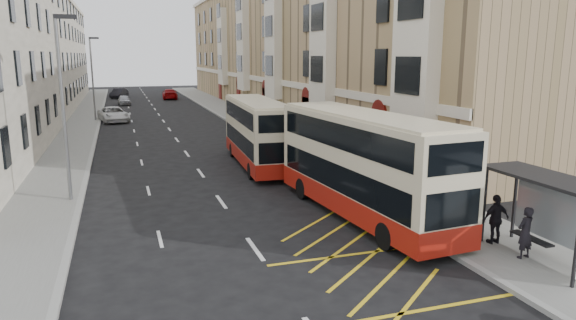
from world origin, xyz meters
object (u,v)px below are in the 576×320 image
object	(u,v)px
car_dark	(119,93)
car_red	(170,94)
bus_shelter	(558,201)
double_decker_rear	(257,133)
street_lamp_far	(93,74)
pedestrian_mid	(470,195)
pedestrian_near	(525,233)
white_van	(113,114)
street_lamp_near	(63,99)
double_decker_front	(363,165)
car_silver	(124,100)
pedestrian_far	(496,219)

from	to	relation	value
car_dark	car_red	xyz separation A→B (m)	(7.13, -4.32, 0.02)
car_dark	bus_shelter	bearing A→B (deg)	-61.70
double_decker_rear	street_lamp_far	bearing A→B (deg)	114.48
double_decker_rear	pedestrian_mid	xyz separation A→B (m)	(5.42, -12.42, -0.96)
bus_shelter	car_red	size ratio (longest dim) A/B	0.82
pedestrian_near	white_van	size ratio (longest dim) A/B	0.32
street_lamp_near	double_decker_front	xyz separation A→B (m)	(11.35, -5.97, -2.47)
car_silver	car_red	distance (m)	9.79
bus_shelter	car_silver	world-z (taller)	bus_shelter
street_lamp_far	double_decker_front	xyz separation A→B (m)	(11.35, -35.97, -2.47)
street_lamp_near	car_red	xyz separation A→B (m)	(9.50, 54.01, -3.89)
car_silver	pedestrian_near	bearing A→B (deg)	-82.14
bus_shelter	pedestrian_near	world-z (taller)	bus_shelter
bus_shelter	pedestrian_far	size ratio (longest dim) A/B	2.48
car_silver	car_dark	world-z (taller)	car_dark
white_van	pedestrian_mid	bearing A→B (deg)	-79.64
bus_shelter	pedestrian_mid	distance (m)	4.96
street_lamp_near	pedestrian_mid	world-z (taller)	street_lamp_near
double_decker_rear	car_silver	world-z (taller)	double_decker_rear
bus_shelter	pedestrian_near	xyz separation A→B (m)	(-0.53, 0.63, -1.15)
double_decker_front	pedestrian_far	distance (m)	5.38
pedestrian_near	double_decker_rear	bearing A→B (deg)	-86.07
street_lamp_far	pedestrian_far	world-z (taller)	street_lamp_far
pedestrian_mid	car_red	xyz separation A→B (m)	(-5.77, 61.61, -0.28)
double_decker_front	pedestrian_far	bearing A→B (deg)	-61.90
car_red	street_lamp_near	bearing A→B (deg)	83.81
white_van	car_silver	xyz separation A→B (m)	(1.23, 17.72, -0.09)
double_decker_rear	bus_shelter	bearing A→B (deg)	-71.18
pedestrian_near	car_red	world-z (taller)	pedestrian_near
street_lamp_far	double_decker_front	size ratio (longest dim) A/B	0.74
double_decker_front	white_van	distance (m)	36.37
double_decker_front	double_decker_rear	world-z (taller)	double_decker_front
street_lamp_far	pedestrian_far	size ratio (longest dim) A/B	4.67
pedestrian_near	car_red	distance (m)	65.94
double_decker_front	street_lamp_far	bearing A→B (deg)	102.91
white_van	car_red	size ratio (longest dim) A/B	1.02
bus_shelter	double_decker_rear	size ratio (longest dim) A/B	0.43
bus_shelter	car_silver	bearing A→B (deg)	101.27
pedestrian_far	white_van	size ratio (longest dim) A/B	0.33
street_lamp_near	double_decker_rear	distance (m)	11.28
pedestrian_mid	car_red	world-z (taller)	pedestrian_mid
double_decker_rear	double_decker_front	bearing A→B (deg)	-78.98
car_silver	double_decker_front	bearing A→B (deg)	-83.93
street_lamp_near	double_decker_front	world-z (taller)	street_lamp_near
double_decker_front	pedestrian_mid	xyz separation A→B (m)	(3.92, -1.62, -1.13)
double_decker_front	bus_shelter	bearing A→B (deg)	-67.09
double_decker_front	double_decker_rear	bearing A→B (deg)	93.31
pedestrian_mid	car_silver	size ratio (longest dim) A/B	0.47
double_decker_rear	street_lamp_near	bearing A→B (deg)	-150.80
white_van	double_decker_front	bearing A→B (deg)	-84.55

